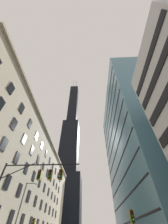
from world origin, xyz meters
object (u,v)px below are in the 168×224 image
Objects in this scene: traffic_light_far_left at (33,224)px; traffic_light_near_right at (133,219)px; street_lamppost at (22,207)px; traffic_signal_mast at (33,181)px.

traffic_light_near_right is at bearing -40.33° from traffic_light_far_left.
street_lamppost reaches higher than traffic_light_near_right.
traffic_light_far_left reaches higher than traffic_light_near_right.
traffic_signal_mast is at bearing -63.39° from street_lamppost.
traffic_light_far_left is 0.47× the size of street_lamppost.
traffic_light_near_right is (10.10, 1.53, -2.98)m from traffic_signal_mast.
street_lamppost is at bearing -102.00° from traffic_light_far_left.
street_lamppost is (-0.88, -4.16, 1.72)m from traffic_light_far_left.
traffic_signal_mast is 10.64m from traffic_light_near_right.
traffic_light_far_left is (-3.64, 13.19, -2.60)m from traffic_signal_mast.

